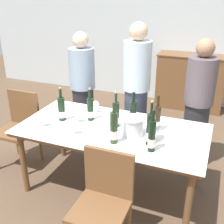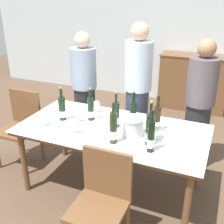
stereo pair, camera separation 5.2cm
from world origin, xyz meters
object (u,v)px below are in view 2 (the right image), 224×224
at_px(dining_table, 112,134).
at_px(chair_near_front, 102,197).
at_px(wine_bottle_3, 62,109).
at_px(wine_glass_4, 96,105).
at_px(wine_bottle_7, 157,119).
at_px(person_guest_left, 137,94).
at_px(sideboard_cabinet, 193,82).
at_px(wine_glass_0, 43,117).
at_px(ice_bucket, 132,126).
at_px(wine_glass_2, 74,125).
at_px(wine_bottle_6, 133,115).
at_px(person_host, 84,92).
at_px(person_guest_right, 199,108).
at_px(wine_glass_5, 157,128).
at_px(wine_bottle_5, 113,128).
at_px(wine_bottle_2, 150,131).
at_px(wine_glass_1, 110,122).
at_px(chair_left_end, 21,123).
at_px(wine_bottle_0, 116,115).
at_px(wine_bottle_1, 151,137).
at_px(wine_bottle_4, 91,109).
at_px(wine_glass_3, 77,113).

xyz_separation_m(dining_table, chair_near_front, (0.22, -0.71, -0.17)).
relative_size(wine_bottle_3, wine_glass_4, 2.60).
distance_m(wine_bottle_7, person_guest_left, 0.77).
bearing_deg(person_guest_left, sideboard_cabinet, 77.33).
relative_size(wine_bottle_7, wine_glass_0, 2.66).
xyz_separation_m(ice_bucket, wine_glass_2, (-0.52, -0.19, -0.00)).
distance_m(sideboard_cabinet, wine_bottle_6, 2.62).
height_order(wine_bottle_7, chair_near_front, wine_bottle_7).
xyz_separation_m(person_host, person_guest_right, (1.47, -0.01, 0.01)).
xyz_separation_m(sideboard_cabinet, wine_glass_5, (0.03, -2.70, 0.36)).
height_order(sideboard_cabinet, wine_bottle_5, wine_bottle_5).
distance_m(sideboard_cabinet, wine_bottle_7, 2.58).
relative_size(wine_bottle_3, wine_bottle_7, 0.98).
bearing_deg(wine_bottle_7, person_guest_left, 122.48).
relative_size(dining_table, wine_bottle_7, 5.05).
bearing_deg(wine_glass_2, wine_bottle_2, 6.52).
height_order(sideboard_cabinet, wine_glass_1, sideboard_cabinet).
relative_size(dining_table, chair_left_end, 2.06).
xyz_separation_m(sideboard_cabinet, dining_table, (-0.44, -2.68, 0.18)).
bearing_deg(person_host, wine_bottle_6, -36.63).
xyz_separation_m(wine_glass_0, wine_glass_1, (0.66, 0.16, 0.00)).
height_order(ice_bucket, person_guest_left, person_guest_left).
relative_size(wine_bottle_5, wine_glass_4, 2.79).
xyz_separation_m(wine_bottle_2, wine_glass_2, (-0.72, -0.08, -0.04)).
bearing_deg(wine_bottle_0, wine_bottle_1, -35.19).
relative_size(wine_bottle_2, wine_glass_4, 2.97).
bearing_deg(wine_bottle_6, wine_glass_2, -144.27).
xyz_separation_m(ice_bucket, wine_glass_1, (-0.23, -0.01, 0.00)).
bearing_deg(dining_table, chair_left_end, 176.12).
relative_size(ice_bucket, wine_bottle_4, 0.61).
distance_m(wine_bottle_0, wine_glass_4, 0.42).
bearing_deg(person_guest_left, wine_bottle_4, -113.80).
bearing_deg(person_guest_right, wine_glass_2, -135.45).
distance_m(chair_near_front, person_guest_left, 1.53).
bearing_deg(wine_glass_2, wine_bottle_1, -1.85).
relative_size(chair_near_front, person_host, 0.56).
distance_m(wine_bottle_5, wine_bottle_7, 0.48).
xyz_separation_m(wine_bottle_0, person_guest_right, (0.72, 0.72, -0.09)).
bearing_deg(person_host, wine_glass_1, -49.02).
relative_size(wine_glass_1, chair_left_end, 0.15).
bearing_deg(wine_bottle_2, wine_bottle_1, -69.12).
distance_m(wine_glass_0, wine_glass_3, 0.34).
relative_size(sideboard_cabinet, person_guest_right, 0.77).
height_order(wine_bottle_7, person_host, person_host).
xyz_separation_m(wine_bottle_7, person_host, (-1.15, 0.66, -0.10)).
distance_m(wine_bottle_1, wine_glass_5, 0.24).
bearing_deg(person_guest_left, wine_bottle_2, -65.52).
bearing_deg(wine_bottle_6, wine_glass_1, -138.11).
height_order(wine_bottle_7, wine_glass_4, wine_bottle_7).
bearing_deg(wine_glass_4, chair_left_end, -166.82).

